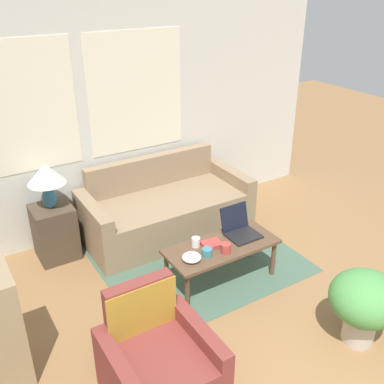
% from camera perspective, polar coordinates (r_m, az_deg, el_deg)
% --- Properties ---
extents(wall_back, '(5.91, 0.06, 2.60)m').
position_cam_1_polar(wall_back, '(4.93, -12.82, 8.74)').
color(wall_back, silver).
rests_on(wall_back, ground_plane).
extents(rug, '(1.97, 1.91, 0.01)m').
position_cam_1_polar(rug, '(4.87, 0.04, -7.88)').
color(rug, '#476651').
rests_on(rug, ground_plane).
extents(couch, '(1.88, 0.87, 0.83)m').
position_cam_1_polar(couch, '(5.17, -3.48, -2.28)').
color(couch, '#937A5B').
rests_on(couch, ground_plane).
extents(armchair, '(0.71, 0.72, 0.82)m').
position_cam_1_polar(armchair, '(3.37, -4.32, -21.19)').
color(armchair, brown).
rests_on(armchair, ground_plane).
extents(side_table, '(0.40, 0.40, 0.58)m').
position_cam_1_polar(side_table, '(4.91, -17.01, -4.86)').
color(side_table, '#4C3D2D').
rests_on(side_table, ground_plane).
extents(table_lamp, '(0.38, 0.38, 0.48)m').
position_cam_1_polar(table_lamp, '(4.63, -18.02, 1.82)').
color(table_lamp, teal).
rests_on(table_lamp, side_table).
extents(coffee_table, '(1.09, 0.48, 0.41)m').
position_cam_1_polar(coffee_table, '(4.31, 3.77, -7.26)').
color(coffee_table, brown).
rests_on(coffee_table, ground_plane).
extents(laptop, '(0.31, 0.32, 0.27)m').
position_cam_1_polar(laptop, '(4.43, 6.10, -4.64)').
color(laptop, black).
rests_on(laptop, coffee_table).
extents(cup_navy, '(0.08, 0.08, 0.09)m').
position_cam_1_polar(cup_navy, '(4.23, 0.49, -6.37)').
color(cup_navy, white).
rests_on(cup_navy, coffee_table).
extents(cup_yellow, '(0.10, 0.10, 0.09)m').
position_cam_1_polar(cup_yellow, '(4.16, 4.30, -7.10)').
color(cup_yellow, '#B23D38').
rests_on(cup_yellow, coffee_table).
extents(cup_white, '(0.10, 0.10, 0.07)m').
position_cam_1_polar(cup_white, '(4.11, 1.94, -7.63)').
color(cup_white, teal).
rests_on(cup_white, coffee_table).
extents(snack_bowl, '(0.17, 0.17, 0.06)m').
position_cam_1_polar(snack_bowl, '(4.05, -0.05, -8.29)').
color(snack_bowl, white).
rests_on(snack_bowl, coffee_table).
extents(book_red, '(0.19, 0.16, 0.04)m').
position_cam_1_polar(book_red, '(4.25, 2.49, -6.63)').
color(book_red, '#B23D38').
rests_on(book_red, coffee_table).
extents(potted_plant, '(0.57, 0.57, 0.64)m').
position_cam_1_polar(potted_plant, '(3.89, 21.07, -12.82)').
color(potted_plant, '#BCB2A3').
rests_on(potted_plant, ground_plane).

